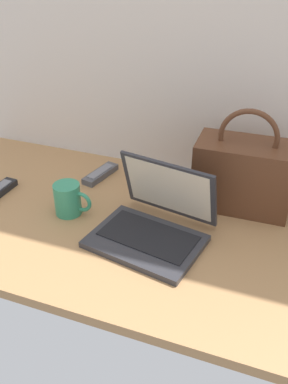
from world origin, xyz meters
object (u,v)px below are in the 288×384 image
handbag (243,174)px  coffee_mug (69,199)px  laptop (154,223)px  remote_control_near (100,174)px

handbag → coffee_mug: bearing=-154.6°
coffee_mug → handbag: 0.55m
laptop → remote_control_near: (-0.30, 0.26, -0.03)m
coffee_mug → remote_control_near: 0.25m
handbag → remote_control_near: bearing=179.2°
laptop → handbag: handbag is taller
laptop → handbag: size_ratio=1.06×
handbag → laptop: bearing=-129.7°
laptop → remote_control_near: 0.39m
remote_control_near → handbag: (0.50, -0.01, 0.10)m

